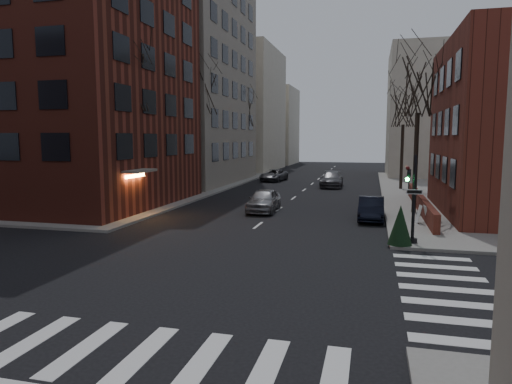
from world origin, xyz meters
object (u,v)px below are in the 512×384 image
car_lane_far (274,175)px  tree_left_c (243,111)px  car_lane_silver (264,200)px  tree_left_a (130,81)px  evergreen_shrub (400,225)px  tree_left_b (200,92)px  tree_right_b (404,108)px  streetlamp_near (190,146)px  car_lane_gray (332,179)px  parked_sedan (371,209)px  tree_right_a (419,87)px  streetlamp_far (252,143)px  sandwich_board (422,214)px  traffic_signal (412,204)px

car_lane_far → tree_left_c: bearing=160.6°
car_lane_silver → car_lane_far: car_lane_silver is taller
tree_left_a → evergreen_shrub: (16.22, -5.50, -7.43)m
tree_left_b → tree_right_b: bearing=18.8°
streetlamp_near → car_lane_silver: size_ratio=1.41×
car_lane_gray → parked_sedan: bearing=-79.2°
tree_left_a → tree_right_b: 25.19m
tree_right_b → tree_left_c: bearing=155.6°
parked_sedan → car_lane_gray: 18.39m
streetlamp_near → car_lane_silver: streetlamp_near is taller
tree_right_a → tree_left_a: bearing=-167.2°
streetlamp_near → streetlamp_far: size_ratio=1.00×
tree_left_a → tree_left_c: size_ratio=1.06×
tree_left_b → streetlamp_far: bearing=87.9°
tree_left_a → streetlamp_near: size_ratio=1.63×
tree_left_c → car_lane_far: (4.17, -2.06, -7.37)m
tree_right_b → car_lane_silver: (-9.60, -15.19, -6.83)m
tree_left_b → streetlamp_near: 6.18m
evergreen_shrub → tree_left_a: bearing=161.3°
tree_left_b → tree_right_a: size_ratio=1.11×
streetlamp_near → tree_left_b: bearing=98.5°
car_lane_gray → sandwich_board: bearing=-72.2°
evergreen_shrub → car_lane_far: bearing=112.3°
parked_sedan → evergreen_shrub: evergreen_shrub is taller
tree_right_b → tree_right_a: bearing=-90.0°
streetlamp_far → tree_left_a: bearing=-91.2°
tree_left_b → streetlamp_far: (0.60, 16.00, -4.68)m
tree_left_c → sandwich_board: tree_left_c is taller
tree_left_c → car_lane_far: size_ratio=2.04×
tree_right_a → evergreen_shrub: (-1.38, -9.50, -6.98)m
car_lane_far → evergreen_shrub: evergreen_shrub is taller
tree_right_b → streetlamp_near: 20.01m
tree_right_b → evergreen_shrub: 24.43m
tree_left_b → car_lane_far: size_ratio=2.26×
tree_right_b → sandwich_board: bearing=-89.6°
traffic_signal → tree_left_c: size_ratio=0.41×
tree_left_c → car_lane_silver: size_ratio=2.18×
tree_left_c → tree_right_a: same height
tree_right_b → car_lane_far: bearing=156.2°
parked_sedan → sandwich_board: size_ratio=4.08×
car_lane_silver → car_lane_gray: (3.08, 16.45, 0.00)m
traffic_signal → evergreen_shrub: (-0.51, -0.49, -0.86)m
streetlamp_far → car_lane_gray: (10.48, -8.74, -3.47)m
parked_sedan → car_lane_far: bearing=115.9°
tree_left_c → evergreen_shrub: 36.11m
tree_right_a → car_lane_gray: 18.11m
tree_right_a → sandwich_board: tree_right_a is taller
tree_left_c → car_lane_gray: bearing=-31.3°
tree_left_c → parked_sedan: bearing=-58.8°
tree_left_a → tree_right_b: bearing=45.6°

